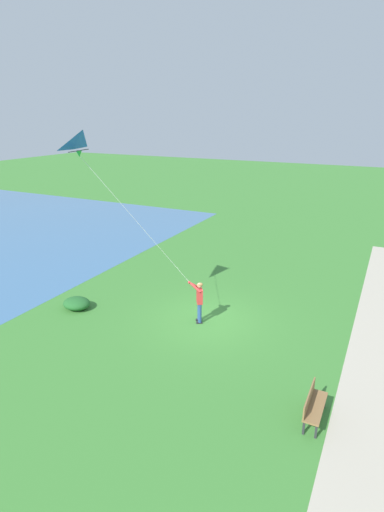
% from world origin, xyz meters
% --- Properties ---
extents(ground_plane, '(120.00, 120.00, 0.00)m').
position_xyz_m(ground_plane, '(0.00, 0.00, 0.00)').
color(ground_plane, '#3D7F33').
extents(walkway_path, '(2.66, 32.02, 0.02)m').
position_xyz_m(walkway_path, '(-6.74, 2.00, 0.01)').
color(walkway_path, '#B7AD99').
rests_on(walkway_path, ground).
extents(person_kite_flyer, '(0.62, 0.54, 1.83)m').
position_xyz_m(person_kite_flyer, '(0.21, 0.27, 1.05)').
color(person_kite_flyer, '#232328').
rests_on(person_kite_flyer, ground).
extents(flying_kite, '(3.44, 2.78, 5.79)m').
position_xyz_m(flying_kite, '(3.58, 2.48, 7.09)').
color(flying_kite, blue).
extents(park_bench_near_walkway, '(0.45, 1.50, 0.88)m').
position_xyz_m(park_bench_near_walkway, '(-5.08, 4.01, 0.51)').
color(park_bench_near_walkway, olive).
rests_on(park_bench_near_walkway, ground).
extents(lakeside_shrub, '(1.22, 1.05, 0.50)m').
position_xyz_m(lakeside_shrub, '(5.53, 1.56, 0.25)').
color(lakeside_shrub, '#236028').
rests_on(lakeside_shrub, ground).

